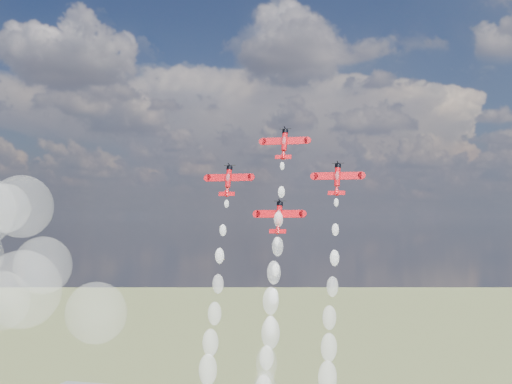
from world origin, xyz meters
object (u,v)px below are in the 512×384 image
Objects in this scene: plane_lead at (284,143)px; plane_slot at (279,217)px; plane_left at (228,180)px; plane_right at (337,178)px.

plane_slot is (0.00, -5.40, -16.76)m from plane_lead.
plane_left is (-12.58, -2.70, -8.38)m from plane_lead.
plane_left is at bearing -167.88° from plane_lead.
plane_slot is (-12.58, -2.70, -8.38)m from plane_right.
plane_left is 1.00× the size of plane_right.
plane_right is at bearing 0.00° from plane_left.
plane_lead reaches higher than plane_left.
plane_lead is 15.35m from plane_right.
plane_left is 15.35m from plane_slot.
plane_lead is 15.35m from plane_left.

